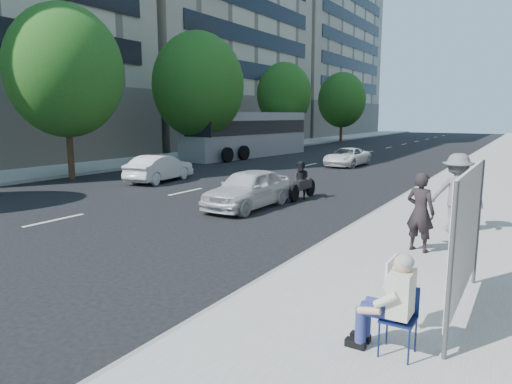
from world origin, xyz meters
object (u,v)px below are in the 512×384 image
Objects in this scene: pedestrian_woman at (420,212)px; white_sedan_mid at (160,168)px; bus at (248,135)px; white_sedan_near at (248,189)px; jogger at (456,193)px; seated_protester at (391,297)px; protest_banner at (466,233)px; motorcycle at (302,182)px; white_sedan_far at (347,157)px.

white_sedan_mid is (-12.99, 5.69, -0.39)m from pedestrian_woman.
white_sedan_near is at bearing -51.55° from bus.
pedestrian_woman is 0.45× the size of white_sedan_near.
white_sedan_near is (-6.52, 0.44, -0.50)m from jogger.
seated_protester is 0.75× the size of pedestrian_woman.
protest_banner is 9.31m from white_sedan_near.
pedestrian_woman reaches higher than seated_protester.
motorcycle is at bearing 129.01° from protest_banner.
white_sedan_mid is (-14.24, 8.71, -0.77)m from protest_banner.
seated_protester is 9.95m from white_sedan_near.
white_sedan_mid is (-13.63, 10.37, -0.25)m from seated_protester.
protest_banner is at bearing -36.55° from white_sedan_near.
seated_protester is 1.84m from protest_banner.
pedestrian_woman is 3.29m from protest_banner.
jogger reaches higher than seated_protester.
pedestrian_woman is 6.66m from white_sedan_near.
white_sedan_far is at bearing -122.72° from white_sedan_mid.
white_sedan_near is 14.09m from white_sedan_far.
jogger is 13.86m from white_sedan_mid.
seated_protester is 0.34× the size of white_sedan_mid.
motorcycle is at bearing -75.44° from white_sedan_far.
pedestrian_woman is 0.85× the size of motorcycle.
pedestrian_woman is 0.46× the size of white_sedan_mid.
white_sedan_near is 2.54m from motorcycle.
white_sedan_far is at bearing -75.43° from jogger.
pedestrian_woman is (-0.41, -2.19, -0.13)m from jogger.
jogger is 0.52× the size of white_sedan_near.
bus is (-16.93, 16.82, 0.48)m from jogger.
white_sedan_mid is at bearing -9.16° from pedestrian_woman.
seated_protester is 0.64× the size of motorcycle.
motorcycle is (-5.27, 5.03, -0.38)m from pedestrian_woman.
motorcycle reaches higher than white_sedan_far.
bus is at bearing -82.46° from white_sedan_mid.
protest_banner is 1.50× the size of motorcycle.
white_sedan_mid is at bearing 157.03° from white_sedan_near.
jogger reaches higher than white_sedan_near.
pedestrian_woman is 0.14× the size of bus.
motorcycle is (-5.68, 2.84, -0.52)m from jogger.
bus is at bearing 128.91° from protest_banner.
bus is at bearing -59.86° from jogger.
white_sedan_mid is 1.86× the size of motorcycle.
white_sedan_far is (5.19, 10.93, -0.08)m from white_sedan_mid.
white_sedan_near is 1.01× the size of white_sedan_mid.
protest_banner is 0.79× the size of white_sedan_near.
white_sedan_near reaches higher than white_sedan_far.
motorcycle is 0.17× the size of bus.
white_sedan_near is at bearing -8.84° from pedestrian_woman.
white_sedan_near is 0.97× the size of white_sedan_far.
white_sedan_far is at bearing 100.21° from motorcycle.
white_sedan_mid reaches higher than white_sedan_far.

